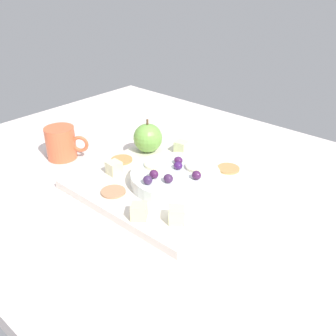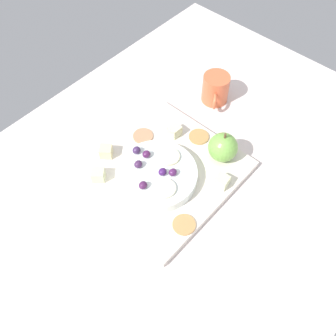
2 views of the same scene
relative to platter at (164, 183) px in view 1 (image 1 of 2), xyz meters
The scene contains 21 objects.
table 6.38cm from the platter, 142.48° to the right, with size 125.38×83.71×3.28cm, color silver.
platter is the anchor object (origin of this frame).
serving_dish 3.35cm from the platter, 167.99° to the right, with size 17.76×17.76×2.55cm, color white.
apple_whole 14.55cm from the platter, 32.26° to the right, with size 6.68×6.68×6.68cm, color #77B54A.
apple_stem 16.13cm from the platter, 32.26° to the right, with size 0.50×0.50×1.20cm, color brown.
cheese_cube_0 13.75cm from the platter, 113.83° to the left, with size 2.70×2.70×2.70cm, color beige.
cheese_cube_1 13.57cm from the platter, 65.32° to the right, with size 2.70×2.70×2.70cm, color beige.
cheese_cube_2 10.97cm from the platter, 27.27° to the left, with size 2.70×2.70×2.70cm, color beige.
cheese_cube_3 14.36cm from the platter, 140.91° to the left, with size 2.70×2.70×2.70cm, color beige.
cracker_0 12.84cm from the platter, ahead, with size 4.79×4.79×0.40cm, color tan.
cracker_1 10.89cm from the platter, 67.98° to the left, with size 4.79×4.79×0.40cm, color tan.
cracker_2 14.38cm from the platter, 120.15° to the right, with size 4.79×4.79×0.40cm, color tan.
grape_0 7.77cm from the platter, 104.53° to the left, with size 1.87×1.68×1.69cm, color #412854.
grape_1 5.79cm from the platter, 99.88° to the right, with size 1.87×1.68×1.57cm, color #4D1F53.
grape_2 6.77cm from the platter, 140.97° to the left, with size 1.87×1.68×1.69cm, color #44244C.
grape_3 5.83cm from the platter, 103.82° to the left, with size 1.87×1.68×1.66cm, color #4D1E4C.
grape_4 8.51cm from the platter, behind, with size 1.87×1.68×1.70cm, color #4A1E4A.
grape_5 5.01cm from the platter, 137.77° to the right, with size 1.87×1.68×1.56cm, color #421C60.
apple_slice_0 4.24cm from the platter, ahead, with size 4.83×4.83×0.60cm, color beige.
apple_slice_1 7.70cm from the platter, 135.05° to the right, with size 4.83×4.83×0.60cm, color beige.
cup 27.45cm from the platter, 12.57° to the left, with size 9.06×7.51×7.56cm.
Camera 1 is at (-40.50, 53.04, 44.15)cm, focal length 40.89 mm.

